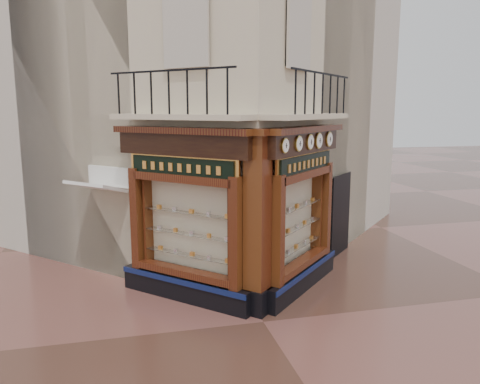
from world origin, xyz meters
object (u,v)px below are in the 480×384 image
object	(u,v)px
signboard_left	(181,167)
clock_e	(329,139)
clock_d	(319,141)
awning	(101,282)
signboard_right	(306,164)
clock_c	(310,142)
clock_b	(299,144)
clock_a	(285,146)
corner_pilaster	(257,225)

from	to	relation	value
signboard_left	clock_e	bearing A→B (deg)	-123.86
clock_d	awning	bearing A→B (deg)	119.97
clock_e	clock_d	bearing A→B (deg)	-180.00
signboard_left	signboard_right	bearing A→B (deg)	-135.00
clock_d	clock_e	bearing A→B (deg)	0.00
clock_c	awning	world-z (taller)	clock_c
clock_b	awning	bearing A→B (deg)	108.34
signboard_right	signboard_left	bearing A→B (deg)	135.00
clock_a	clock_c	world-z (taller)	clock_c
clock_d	awning	distance (m)	6.56
clock_c	awning	distance (m)	6.36
corner_pilaster	signboard_left	xyz separation A→B (m)	(-1.46, 1.01, 1.15)
clock_a	clock_d	size ratio (longest dim) A/B	0.82
clock_d	signboard_left	size ratio (longest dim) A/B	0.18
clock_e	corner_pilaster	bearing A→B (deg)	171.70
clock_c	clock_d	xyz separation A→B (m)	(0.38, 0.38, 0.00)
clock_e	signboard_left	bearing A→B (deg)	146.14
corner_pilaster	clock_a	distance (m)	1.77
corner_pilaster	clock_e	size ratio (longest dim) A/B	10.45
signboard_left	awning	bearing A→B (deg)	4.09
clock_c	clock_d	size ratio (longest dim) A/B	0.93
clock_a	signboard_left	world-z (taller)	clock_a
corner_pilaster	clock_b	xyz separation A→B (m)	(1.06, 0.46, 1.67)
clock_c	clock_d	world-z (taller)	clock_d
clock_b	corner_pilaster	bearing A→B (deg)	158.28
signboard_left	signboard_right	distance (m)	2.92
clock_c	signboard_left	bearing A→B (deg)	132.83
signboard_left	clock_c	bearing A→B (deg)	-137.17
clock_c	signboard_right	xyz separation A→B (m)	(-0.04, 0.11, -0.52)
corner_pilaster	signboard_left	size ratio (longest dim) A/B	1.85
clock_a	clock_b	xyz separation A→B (m)	(0.49, 0.49, 0.00)
clock_a	clock_d	world-z (taller)	clock_d
clock_a	clock_e	xyz separation A→B (m)	(1.80, 1.80, 0.00)
clock_e	signboard_left	distance (m)	3.94
clock_d	corner_pilaster	bearing A→B (deg)	169.18
corner_pilaster	clock_a	bearing A→B (deg)	-48.39
signboard_left	signboard_right	world-z (taller)	signboard_right
clock_c	clock_e	world-z (taller)	clock_e
corner_pilaster	signboard_right	bearing A→B (deg)	-10.25
clock_a	awning	distance (m)	6.03
clock_e	awning	distance (m)	6.88
clock_a	clock_b	size ratio (longest dim) A/B	0.91
corner_pilaster	clock_a	world-z (taller)	corner_pilaster
corner_pilaster	clock_c	distance (m)	2.42
clock_b	signboard_left	bearing A→B (deg)	122.52
clock_d	signboard_right	xyz separation A→B (m)	(-0.42, -0.26, -0.52)
clock_c	clock_e	size ratio (longest dim) A/B	0.95
awning	signboard_right	xyz separation A→B (m)	(4.87, -1.68, 3.10)
clock_c	clock_e	distance (m)	1.23
awning	signboard_right	bearing A→B (deg)	-154.09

